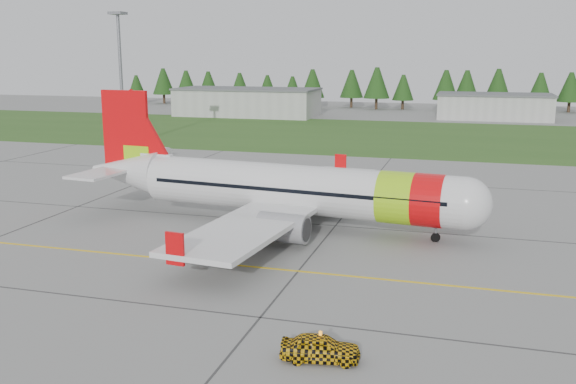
% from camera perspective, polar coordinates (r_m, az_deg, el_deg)
% --- Properties ---
extents(ground, '(320.00, 320.00, 0.00)m').
position_cam_1_polar(ground, '(40.12, -16.33, -9.09)').
color(ground, gray).
rests_on(ground, ground).
extents(aircraft, '(36.31, 33.65, 11.01)m').
position_cam_1_polar(aircraft, '(53.44, 0.01, 0.26)').
color(aircraft, silver).
rests_on(aircraft, ground).
extents(follow_me_car, '(1.52, 1.71, 3.79)m').
position_cam_1_polar(follow_me_car, '(30.65, 2.91, -11.55)').
color(follow_me_car, yellow).
rests_on(follow_me_car, ground).
extents(service_van, '(1.46, 1.39, 4.12)m').
position_cam_1_polar(service_van, '(91.25, -11.22, 4.31)').
color(service_van, silver).
rests_on(service_van, ground).
extents(grass_strip, '(320.00, 50.00, 0.03)m').
position_cam_1_polar(grass_strip, '(116.06, 5.76, 5.12)').
color(grass_strip, '#30561E').
rests_on(grass_strip, ground).
extents(taxi_guideline, '(120.00, 0.25, 0.02)m').
position_cam_1_polar(taxi_guideline, '(46.63, -11.09, -5.79)').
color(taxi_guideline, gold).
rests_on(taxi_guideline, ground).
extents(hangar_west, '(32.00, 14.00, 6.00)m').
position_cam_1_polar(hangar_west, '(150.54, -3.64, 7.91)').
color(hangar_west, '#A8A8A3').
rests_on(hangar_west, ground).
extents(hangar_east, '(24.00, 12.00, 5.20)m').
position_cam_1_polar(hangar_east, '(149.84, 17.86, 7.18)').
color(hangar_east, '#A8A8A3').
rests_on(hangar_east, ground).
extents(floodlight_mast, '(0.50, 0.50, 20.00)m').
position_cam_1_polar(floodlight_mast, '(103.77, -14.60, 9.49)').
color(floodlight_mast, slate).
rests_on(floodlight_mast, ground).
extents(treeline, '(160.00, 8.00, 10.00)m').
position_cam_1_polar(treeline, '(170.83, 9.25, 8.96)').
color(treeline, '#1C3F14').
rests_on(treeline, ground).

